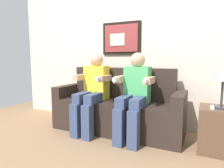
# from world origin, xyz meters

# --- Properties ---
(ground_plane) EXTENTS (5.49, 5.49, 0.00)m
(ground_plane) POSITION_xyz_m (0.00, 0.00, 0.00)
(ground_plane) COLOR #8C6B4C
(back_wall_assembly) EXTENTS (4.23, 0.10, 2.60)m
(back_wall_assembly) POSITION_xyz_m (-0.00, 0.76, 1.30)
(back_wall_assembly) COLOR beige
(back_wall_assembly) RESTS_ON ground_plane
(couch) EXTENTS (1.83, 0.58, 0.90)m
(couch) POSITION_xyz_m (0.00, 0.33, 0.31)
(couch) COLOR #2D231E
(couch) RESTS_ON ground_plane
(person_on_left) EXTENTS (0.46, 0.56, 1.11)m
(person_on_left) POSITION_xyz_m (-0.31, 0.16, 0.61)
(person_on_left) COLOR yellow
(person_on_left) RESTS_ON ground_plane
(person_on_right) EXTENTS (0.46, 0.56, 1.11)m
(person_on_right) POSITION_xyz_m (0.31, 0.16, 0.61)
(person_on_right) COLOR #4CB266
(person_on_right) RESTS_ON ground_plane
(side_table_right) EXTENTS (0.40, 0.40, 0.50)m
(side_table_right) POSITION_xyz_m (1.26, 0.22, 0.25)
(side_table_right) COLOR brown
(side_table_right) RESTS_ON ground_plane
(table_lamp) EXTENTS (0.22, 0.22, 0.46)m
(table_lamp) POSITION_xyz_m (1.28, 0.19, 0.86)
(table_lamp) COLOR #333338
(table_lamp) RESTS_ON side_table_right
(spare_remote_on_table) EXTENTS (0.04, 0.13, 0.02)m
(spare_remote_on_table) POSITION_xyz_m (1.19, 0.16, 0.51)
(spare_remote_on_table) COLOR white
(spare_remote_on_table) RESTS_ON side_table_right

